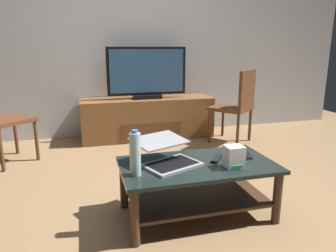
{
  "coord_description": "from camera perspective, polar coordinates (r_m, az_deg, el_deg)",
  "views": [
    {
      "loc": [
        -0.61,
        -2.17,
        1.17
      ],
      "look_at": [
        0.05,
        0.25,
        0.54
      ],
      "focal_mm": 33.72,
      "sensor_mm": 36.0,
      "label": 1
    }
  ],
  "objects": [
    {
      "name": "ground_plane",
      "position": [
        2.54,
        0.42,
        -13.33
      ],
      "size": [
        7.68,
        7.68,
        0.0
      ],
      "primitive_type": "plane",
      "color": "olive"
    },
    {
      "name": "back_wall",
      "position": [
        4.36,
        -7.54,
        17.01
      ],
      "size": [
        6.4,
        0.12,
        2.8
      ],
      "primitive_type": "cube",
      "color": "silver",
      "rests_on": "ground"
    },
    {
      "name": "coffee_table",
      "position": [
        2.25,
        5.3,
        -9.65
      ],
      "size": [
        1.06,
        0.59,
        0.39
      ],
      "color": "black",
      "rests_on": "ground"
    },
    {
      "name": "media_cabinet",
      "position": [
        4.17,
        -3.75,
        1.49
      ],
      "size": [
        1.7,
        0.5,
        0.52
      ],
      "color": "brown",
      "rests_on": "ground"
    },
    {
      "name": "television",
      "position": [
        4.06,
        -3.82,
        9.36
      ],
      "size": [
        1.01,
        0.2,
        0.65
      ],
      "color": "black",
      "rests_on": "media_cabinet"
    },
    {
      "name": "dining_chair",
      "position": [
        3.96,
        12.42,
        4.06
      ],
      "size": [
        0.62,
        0.62,
        0.91
      ],
      "color": "#59331E",
      "rests_on": "ground"
    },
    {
      "name": "laptop",
      "position": [
        2.16,
        -0.23,
        -5.22
      ],
      "size": [
        0.49,
        0.51,
        0.17
      ],
      "color": "gray",
      "rests_on": "coffee_table"
    },
    {
      "name": "router_box",
      "position": [
        2.14,
        11.85,
        -5.46
      ],
      "size": [
        0.12,
        0.11,
        0.15
      ],
      "color": "white",
      "rests_on": "coffee_table"
    },
    {
      "name": "water_bottle_near",
      "position": [
        1.96,
        -5.95,
        -5.03
      ],
      "size": [
        0.07,
        0.07,
        0.29
      ],
      "color": "silver",
      "rests_on": "coffee_table"
    },
    {
      "name": "cell_phone",
      "position": [
        2.4,
        13.89,
        -5.19
      ],
      "size": [
        0.11,
        0.15,
        0.01
      ],
      "primitive_type": "cube",
      "rotation": [
        0.0,
        0.0,
        -0.29
      ],
      "color": "black",
      "rests_on": "coffee_table"
    },
    {
      "name": "tv_remote",
      "position": [
        2.27,
        8.78,
        -5.86
      ],
      "size": [
        0.13,
        0.15,
        0.02
      ],
      "primitive_type": "cube",
      "rotation": [
        0.0,
        0.0,
        -0.65
      ],
      "color": "black",
      "rests_on": "coffee_table"
    }
  ]
}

